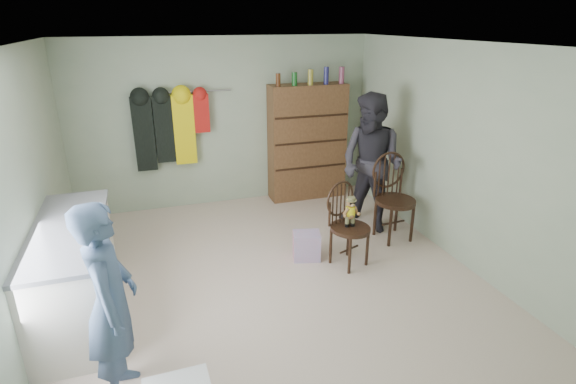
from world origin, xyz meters
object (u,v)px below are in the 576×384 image
object	(u,v)px
chair_far	(393,194)
dresser	(307,142)
chair_front	(347,219)
counter	(74,272)

from	to	relation	value
chair_far	dresser	distance (m)	1.84
dresser	chair_far	bearing A→B (deg)	-72.52
chair_front	chair_far	xyz separation A→B (m)	(0.85, 0.46, 0.05)
counter	chair_front	world-z (taller)	chair_front
counter	chair_far	distance (m)	3.79
chair_front	dresser	bearing A→B (deg)	60.64
chair_far	dresser	size ratio (longest dim) A/B	0.55
chair_far	counter	bearing A→B (deg)	-175.58
counter	chair_front	xyz separation A→B (m)	(2.89, 0.11, 0.09)
chair_front	dresser	xyz separation A→B (m)	(0.31, 2.19, 0.35)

